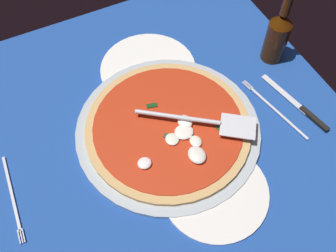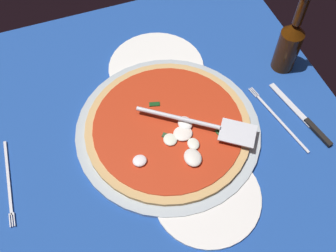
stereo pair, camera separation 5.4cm
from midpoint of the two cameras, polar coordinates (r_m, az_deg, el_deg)
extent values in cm
cube|color=#1D4598|center=(92.49, -3.68, -1.46)|extent=(91.01, 91.01, 0.80)
cube|color=silver|center=(116.92, -18.51, 11.63)|extent=(9.10, 9.10, 0.10)
cube|color=silver|center=(118.72, -10.06, 14.81)|extent=(9.10, 9.10, 0.10)
cube|color=silver|center=(123.21, -1.82, 17.53)|extent=(9.10, 9.10, 0.10)
cube|color=silver|center=(110.49, -21.65, 6.94)|extent=(9.10, 9.10, 0.10)
cube|color=silver|center=(110.91, -12.80, 10.45)|extent=(9.10, 9.10, 0.10)
cube|color=silver|center=(114.26, -4.05, 13.61)|extent=(9.10, 9.10, 0.10)
cube|color=silver|center=(120.30, 4.20, 16.25)|extent=(9.10, 9.10, 0.10)
cube|color=silver|center=(104.10, -15.83, 5.45)|extent=(9.10, 9.10, 0.10)
cube|color=silver|center=(106.12, -6.55, 9.04)|extent=(9.10, 9.10, 0.10)
cube|color=silver|center=(111.12, 2.29, 12.18)|extent=(9.10, 9.10, 0.10)
cube|color=silver|center=(118.72, 10.36, 14.75)|extent=(9.10, 9.10, 0.10)
cube|color=silver|center=(98.52, -19.19, -0.19)|extent=(9.10, 9.10, 0.10)
cube|color=silver|center=(98.99, -9.36, 3.74)|extent=(9.10, 9.10, 0.10)
cube|color=silver|center=(102.73, 0.13, 7.40)|extent=(9.10, 9.10, 0.10)
cube|color=silver|center=(109.41, 8.85, 10.53)|extent=(9.10, 9.10, 0.10)
cube|color=silver|center=(94.37, -22.90, -6.42)|extent=(9.10, 9.10, 0.10)
cube|color=silver|center=(93.10, -12.53, -2.32)|extent=(9.10, 9.10, 0.10)
cube|color=silver|center=(95.34, -2.33, 1.81)|extent=(9.10, 9.10, 0.10)
cube|color=silver|center=(100.88, 7.11, 5.56)|extent=(9.10, 9.10, 0.10)
cube|color=silver|center=(109.20, 15.44, 8.72)|extent=(9.10, 9.10, 0.10)
cube|color=silver|center=(88.70, -16.10, -9.07)|extent=(9.10, 9.10, 0.10)
cube|color=silver|center=(89.21, -5.15, -4.64)|extent=(9.10, 9.10, 0.10)
cube|color=silver|center=(93.35, 5.12, -0.27)|extent=(9.10, 9.10, 0.10)
cube|color=silver|center=(100.65, 14.19, 3.61)|extent=(9.10, 9.10, 0.10)
cube|color=silver|center=(86.01, -20.13, -16.35)|extent=(9.10, 9.10, 0.10)
cube|color=silver|center=(84.61, -8.40, -11.89)|extent=(9.10, 9.10, 0.10)
cube|color=silver|center=(87.08, 2.79, -7.03)|extent=(9.10, 9.10, 0.10)
cube|color=silver|center=(93.10, 12.74, -2.39)|extent=(9.10, 9.10, 0.10)
cube|color=silver|center=(102.06, 21.16, 1.62)|extent=(9.10, 9.10, 0.10)
cube|color=silver|center=(82.36, 0.07, -14.69)|extent=(9.10, 9.10, 0.10)
cube|color=silver|center=(86.82, 11.04, -9.35)|extent=(9.10, 9.10, 0.10)
cube|color=silver|center=(94.63, 20.29, -4.44)|extent=(9.10, 9.10, 0.10)
cube|color=silver|center=(82.08, 9.03, -17.24)|extent=(9.10, 9.10, 0.10)
cube|color=silver|center=(88.45, 19.27, -11.44)|extent=(9.10, 9.10, 0.10)
cylinder|color=#ACB8BF|center=(91.77, -1.68, -0.65)|extent=(42.66, 42.66, 1.34)
cylinder|color=white|center=(103.50, -4.39, 8.15)|extent=(24.55, 24.55, 1.00)
cylinder|color=white|center=(84.96, 4.94, -9.49)|extent=(22.77, 22.77, 1.00)
cylinder|color=tan|center=(90.78, -1.70, -0.25)|extent=(38.11, 38.11, 1.02)
cylinder|color=#B82E13|center=(90.23, -1.71, -0.02)|extent=(34.43, 34.43, 0.30)
ellipsoid|color=silver|center=(87.30, 2.24, -2.31)|extent=(3.07, 2.63, 0.97)
ellipsoid|color=silver|center=(87.61, -1.16, -2.00)|extent=(3.22, 3.03, 0.83)
ellipsoid|color=white|center=(89.81, 0.73, 0.53)|extent=(3.90, 3.21, 1.29)
ellipsoid|color=silver|center=(85.36, 2.38, -4.27)|extent=(4.50, 3.76, 1.40)
ellipsoid|color=white|center=(84.89, -5.23, -5.44)|extent=(2.87, 3.05, 1.05)
ellipsoid|color=white|center=(88.52, 0.57, -0.94)|extent=(3.99, 4.35, 0.96)
cube|color=#1E4F23|center=(89.89, 5.75, -0.41)|extent=(2.45, 1.61, 0.30)
cube|color=#133F17|center=(93.25, -4.00, 2.88)|extent=(1.76, 2.70, 0.30)
cube|color=#2A4526|center=(88.33, -1.59, -1.57)|extent=(2.52, 2.61, 0.30)
cube|color=silver|center=(88.99, 8.35, -0.13)|extent=(9.52, 9.94, 0.30)
cylinder|color=silver|center=(89.02, -0.36, 1.22)|extent=(12.22, 16.32, 1.00)
cube|color=silver|center=(91.82, -23.29, -8.61)|extent=(18.21, 1.57, 0.25)
cube|color=silver|center=(87.16, -22.37, -14.65)|extent=(3.01, 0.38, 0.25)
cube|color=silver|center=(87.06, -22.09, -14.57)|extent=(3.01, 0.38, 0.25)
cube|color=silver|center=(86.97, -21.82, -14.49)|extent=(3.01, 0.38, 0.25)
cube|color=silver|center=(99.03, 15.13, 2.37)|extent=(20.11, 15.07, 0.60)
cube|color=silver|center=(97.26, 14.12, 1.75)|extent=(18.18, 4.11, 0.25)
cube|color=silver|center=(101.13, 10.05, 5.86)|extent=(2.99, 0.79, 0.25)
cube|color=silver|center=(100.91, 9.87, 5.75)|extent=(2.99, 0.79, 0.25)
cube|color=silver|center=(100.68, 9.69, 5.63)|extent=(2.99, 0.79, 0.25)
cube|color=black|center=(98.36, 18.84, 0.96)|extent=(8.47, 2.78, 0.80)
cube|color=silver|center=(101.12, 14.96, 4.41)|extent=(14.69, 4.19, 0.25)
cylinder|color=#3D1C05|center=(105.22, 13.78, 11.66)|extent=(5.76, 5.76, 11.66)
cone|color=#3D1C05|center=(100.31, 14.65, 14.59)|extent=(5.76, 5.76, 3.06)
cylinder|color=#3D1C05|center=(96.92, 15.35, 16.92)|extent=(2.24, 2.24, 7.69)
camera|label=1|loc=(0.03, -91.71, -2.63)|focal=42.35mm
camera|label=2|loc=(0.03, 88.29, 2.63)|focal=42.35mm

